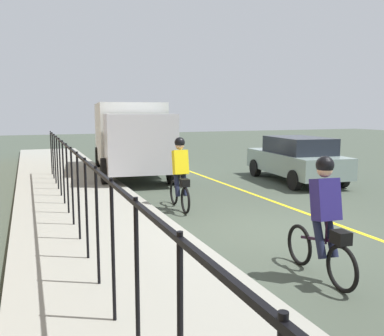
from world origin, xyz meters
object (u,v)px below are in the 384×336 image
at_px(patrol_sedan, 296,158).
at_px(cyclist_follow, 324,219).
at_px(box_truck_background, 130,135).
at_px(cyclist_lead, 180,174).

bearing_deg(patrol_sedan, cyclist_follow, 152.94).
distance_m(cyclist_follow, box_truck_background, 11.07).
bearing_deg(cyclist_follow, patrol_sedan, -29.44).
relative_size(patrol_sedan, box_truck_background, 0.66).
xyz_separation_m(cyclist_lead, cyclist_follow, (-4.86, -0.42, 0.00)).
bearing_deg(patrol_sedan, cyclist_lead, 121.22).
relative_size(cyclist_follow, box_truck_background, 0.26).
relative_size(cyclist_lead, box_truck_background, 0.26).
height_order(cyclist_follow, box_truck_background, box_truck_background).
xyz_separation_m(cyclist_lead, patrol_sedan, (2.42, -5.24, -0.09)).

